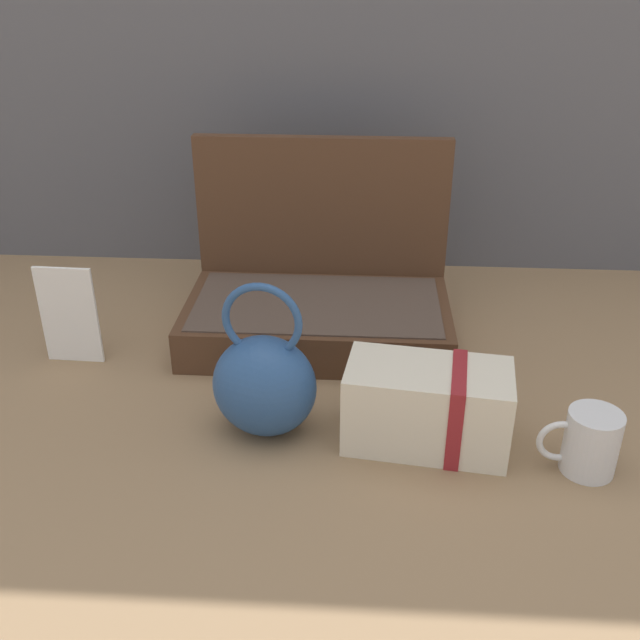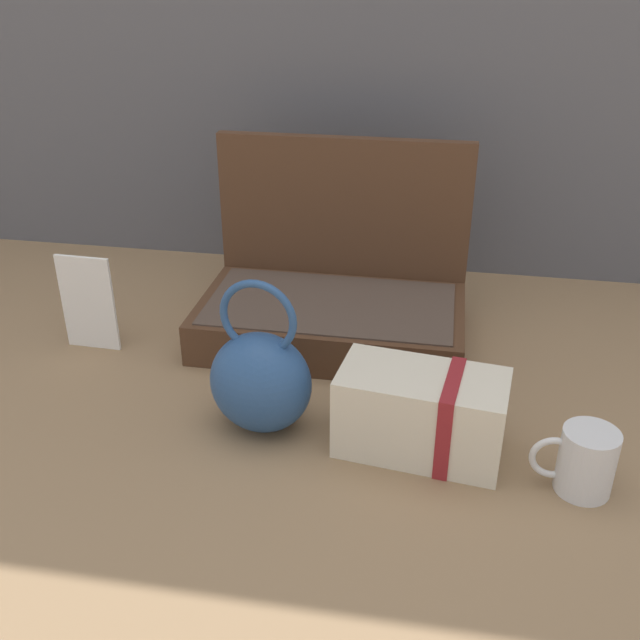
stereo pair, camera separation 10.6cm
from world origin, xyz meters
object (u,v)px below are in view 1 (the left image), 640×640
at_px(cream_toiletry_bag, 429,406).
at_px(info_card_left, 69,315).
at_px(teal_pouch_handbag, 264,383).
at_px(open_suitcase, 319,294).
at_px(coffee_mug, 589,442).

xyz_separation_m(cream_toiletry_bag, info_card_left, (-0.59, 0.19, 0.03)).
bearing_deg(teal_pouch_handbag, open_suitcase, 79.68).
distance_m(coffee_mug, info_card_left, 0.84).
distance_m(teal_pouch_handbag, cream_toiletry_bag, 0.24).
bearing_deg(open_suitcase, coffee_mug, -44.13).
relative_size(open_suitcase, coffee_mug, 4.27).
height_order(coffee_mug, info_card_left, info_card_left).
height_order(open_suitcase, info_card_left, open_suitcase).
xyz_separation_m(cream_toiletry_bag, coffee_mug, (0.21, -0.05, -0.01)).
xyz_separation_m(open_suitcase, teal_pouch_handbag, (-0.06, -0.32, 0.01)).
relative_size(teal_pouch_handbag, info_card_left, 1.38).
bearing_deg(info_card_left, teal_pouch_handbag, -24.95).
bearing_deg(cream_toiletry_bag, info_card_left, 161.81).
distance_m(open_suitcase, info_card_left, 0.43).
relative_size(cream_toiletry_bag, coffee_mug, 2.21).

